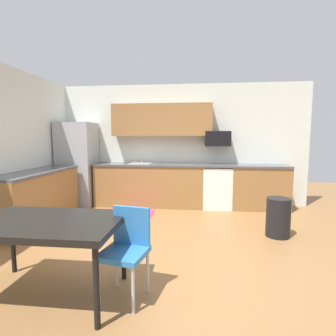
{
  "coord_description": "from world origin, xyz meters",
  "views": [
    {
      "loc": [
        0.52,
        -3.55,
        1.52
      ],
      "look_at": [
        0.0,
        1.0,
        1.0
      ],
      "focal_mm": 28.89,
      "sensor_mm": 36.0,
      "label": 1
    }
  ],
  "objects_px": {
    "trash_bin": "(278,217)",
    "refrigerator": "(78,164)",
    "oven_range": "(217,187)",
    "dining_table": "(45,226)",
    "microwave": "(218,139)",
    "chair_near_table": "(127,245)"
  },
  "relations": [
    {
      "from": "chair_near_table",
      "to": "trash_bin",
      "type": "height_order",
      "value": "chair_near_table"
    },
    {
      "from": "refrigerator",
      "to": "dining_table",
      "type": "relative_size",
      "value": 1.32
    },
    {
      "from": "dining_table",
      "to": "chair_near_table",
      "type": "height_order",
      "value": "chair_near_table"
    },
    {
      "from": "trash_bin",
      "to": "chair_near_table",
      "type": "bearing_deg",
      "value": -136.6
    },
    {
      "from": "microwave",
      "to": "dining_table",
      "type": "relative_size",
      "value": 0.39
    },
    {
      "from": "oven_range",
      "to": "trash_bin",
      "type": "relative_size",
      "value": 1.52
    },
    {
      "from": "oven_range",
      "to": "chair_near_table",
      "type": "distance_m",
      "value": 3.61
    },
    {
      "from": "refrigerator",
      "to": "trash_bin",
      "type": "xyz_separation_m",
      "value": [
        3.92,
        -1.58,
        -0.62
      ]
    },
    {
      "from": "dining_table",
      "to": "trash_bin",
      "type": "bearing_deg",
      "value": 35.31
    },
    {
      "from": "refrigerator",
      "to": "trash_bin",
      "type": "bearing_deg",
      "value": -21.89
    },
    {
      "from": "oven_range",
      "to": "microwave",
      "type": "height_order",
      "value": "microwave"
    },
    {
      "from": "trash_bin",
      "to": "microwave",
      "type": "bearing_deg",
      "value": 115.1
    },
    {
      "from": "refrigerator",
      "to": "chair_near_table",
      "type": "bearing_deg",
      "value": -58.92
    },
    {
      "from": "dining_table",
      "to": "chair_near_table",
      "type": "distance_m",
      "value": 0.79
    },
    {
      "from": "chair_near_table",
      "to": "trash_bin",
      "type": "relative_size",
      "value": 1.42
    },
    {
      "from": "trash_bin",
      "to": "refrigerator",
      "type": "bearing_deg",
      "value": 158.11
    },
    {
      "from": "microwave",
      "to": "dining_table",
      "type": "distance_m",
      "value": 4.15
    },
    {
      "from": "chair_near_table",
      "to": "trash_bin",
      "type": "distance_m",
      "value": 2.62
    },
    {
      "from": "microwave",
      "to": "chair_near_table",
      "type": "distance_m",
      "value": 3.84
    },
    {
      "from": "dining_table",
      "to": "oven_range",
      "type": "bearing_deg",
      "value": 62.63
    },
    {
      "from": "trash_bin",
      "to": "oven_range",
      "type": "bearing_deg",
      "value": 116.41
    },
    {
      "from": "refrigerator",
      "to": "microwave",
      "type": "bearing_deg",
      "value": 3.32
    }
  ]
}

